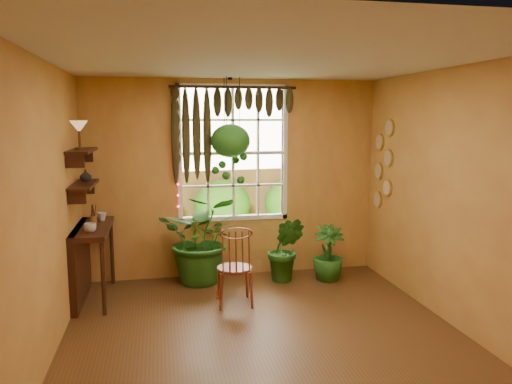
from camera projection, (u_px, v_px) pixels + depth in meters
floor at (269, 343)px, 4.85m from camera, size 4.50×4.50×0.00m
ceiling at (270, 59)px, 4.46m from camera, size 4.50×4.50×0.00m
wall_back at (233, 179)px, 6.84m from camera, size 4.00×0.00×4.00m
wall_left at (42, 215)px, 4.28m from camera, size 0.00×4.50×4.50m
wall_right at (462, 200)px, 5.04m from camera, size 0.00×4.50×4.50m
window at (233, 153)px, 6.82m from camera, size 1.52×0.10×1.86m
valance_vine at (228, 110)px, 6.60m from camera, size 1.70×0.12×1.10m
string_lights at (177, 151)px, 6.58m from camera, size 0.03×0.03×1.54m
wall_plates at (383, 165)px, 6.74m from camera, size 0.04×0.32×1.10m
counter_ledge at (84, 255)px, 5.96m from camera, size 0.40×1.20×0.90m
shelf_lower at (84, 185)px, 5.85m from camera, size 0.25×0.90×0.04m
shelf_upper at (82, 151)px, 5.79m from camera, size 0.25×0.90×0.04m
backyard at (214, 158)px, 11.39m from camera, size 14.00×10.00×12.00m
windsor_chair at (235, 278)px, 5.82m from camera, size 0.42×0.45×1.10m
potted_plant_left at (203, 238)px, 6.59m from camera, size 1.26×1.16×1.20m
potted_plant_mid at (286, 249)px, 6.66m from camera, size 0.60×0.55×0.88m
potted_plant_right at (328, 253)px, 6.72m from camera, size 0.44×0.44×0.75m
hanging_basket at (230, 143)px, 6.56m from camera, size 0.52×0.52×1.40m
cup_a at (90, 228)px, 5.59m from camera, size 0.14×0.14×0.11m
cup_b at (102, 217)px, 6.24m from camera, size 0.14×0.14×0.10m
brush_jar at (93, 214)px, 6.03m from camera, size 0.08×0.08×0.31m
shelf_vase at (86, 176)px, 5.99m from camera, size 0.17×0.17×0.14m
tiffany_lamp at (79, 128)px, 5.52m from camera, size 0.20×0.20×0.33m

